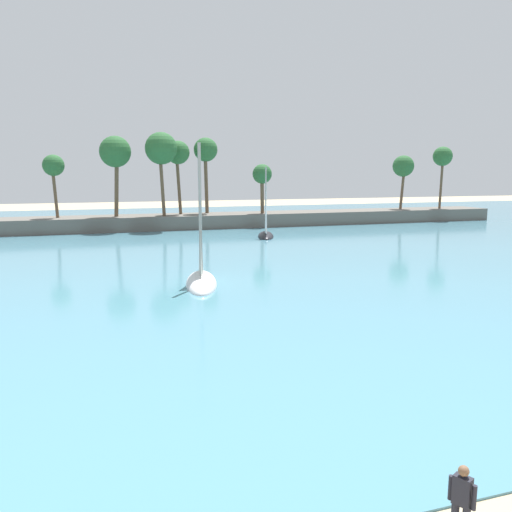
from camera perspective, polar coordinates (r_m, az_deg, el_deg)
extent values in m
cube|color=teal|center=(57.91, -16.25, 1.72)|extent=(220.00, 98.11, 0.06)
cube|color=#605B54|center=(66.82, -16.56, 3.40)|extent=(111.57, 6.00, 1.80)
cylinder|color=brown|center=(69.00, 0.68, 6.86)|extent=(0.56, 0.49, 5.19)
sphere|color=#285B2D|center=(68.95, 0.69, 9.01)|extent=(2.55, 2.55, 2.55)
cylinder|color=brown|center=(80.65, 15.79, 7.25)|extent=(0.65, 0.62, 6.33)
sphere|color=#285B2D|center=(80.62, 15.89, 9.49)|extent=(3.12, 3.12, 3.12)
cylinder|color=brown|center=(65.62, -10.29, 7.95)|extent=(0.73, 0.53, 8.30)
sphere|color=#285B2D|center=(65.67, -10.40, 11.56)|extent=(3.92, 3.92, 3.92)
cylinder|color=brown|center=(68.47, -8.50, 7.88)|extent=(0.75, 0.55, 7.92)
sphere|color=#285B2D|center=(68.51, -8.58, 11.18)|extent=(3.00, 3.00, 3.00)
cylinder|color=brown|center=(83.70, 19.68, 7.62)|extent=(0.50, 0.37, 7.77)
sphere|color=#285B2D|center=(83.72, 19.83, 10.27)|extent=(2.87, 2.87, 2.87)
cylinder|color=brown|center=(69.68, -5.51, 8.13)|extent=(0.65, 0.63, 8.35)
sphere|color=#285B2D|center=(69.73, -5.56, 11.56)|extent=(3.12, 3.12, 3.12)
cylinder|color=brown|center=(66.67, -21.22, 6.60)|extent=(0.64, 0.48, 6.22)
sphere|color=#285B2D|center=(66.64, -21.38, 9.26)|extent=(2.52, 2.52, 2.52)
cylinder|color=brown|center=(66.09, -15.07, 7.61)|extent=(0.83, 0.66, 7.88)
sphere|color=#285B2D|center=(66.12, -15.22, 11.01)|extent=(3.78, 3.78, 3.78)
cube|color=#23232D|center=(11.59, 21.73, -22.83)|extent=(0.33, 0.39, 0.58)
sphere|color=brown|center=(11.38, 21.86, -21.07)|extent=(0.21, 0.21, 0.21)
cylinder|color=#23232D|center=(11.69, 20.59, -22.71)|extent=(0.09, 0.09, 0.50)
cylinder|color=#23232D|center=(11.54, 22.85, -23.28)|extent=(0.09, 0.09, 0.50)
ellipsoid|color=black|center=(57.95, 1.08, 2.12)|extent=(3.39, 5.98, 1.15)
cylinder|color=gray|center=(57.87, 1.08, 6.24)|extent=(0.17, 0.17, 7.16)
pyramid|color=white|center=(56.93, 1.11, 5.65)|extent=(0.95, 2.51, 6.09)
ellipsoid|color=white|center=(33.61, -6.02, -3.10)|extent=(3.27, 6.87, 1.32)
cylinder|color=gray|center=(32.60, -6.16, 5.03)|extent=(0.20, 0.20, 8.26)
pyramid|color=silver|center=(33.77, -6.15, 4.12)|extent=(0.79, 2.95, 7.02)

